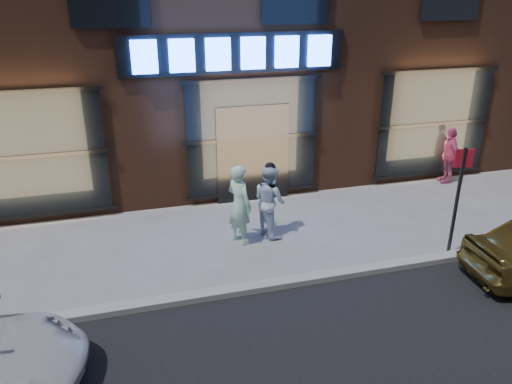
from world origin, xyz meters
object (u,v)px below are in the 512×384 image
(passerby, at_px, (449,155))
(man_bowtie, at_px, (239,205))
(sign_post, at_px, (458,192))
(man_cap, at_px, (270,201))

(passerby, bearing_deg, man_bowtie, -64.62)
(man_bowtie, xyz_separation_m, sign_post, (3.90, -1.66, 0.50))
(man_cap, relative_size, sign_post, 0.70)
(man_bowtie, height_order, sign_post, sign_post)
(man_bowtie, height_order, passerby, man_bowtie)
(man_bowtie, distance_m, sign_post, 4.27)
(man_cap, xyz_separation_m, sign_post, (3.19, -1.84, 0.57))
(man_cap, bearing_deg, sign_post, -139.26)
(man_bowtie, bearing_deg, man_cap, -103.79)
(passerby, height_order, sign_post, sign_post)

